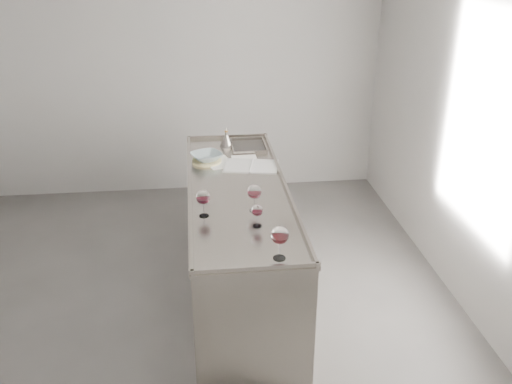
{
  "coord_description": "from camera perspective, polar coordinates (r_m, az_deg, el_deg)",
  "views": [
    {
      "loc": [
        0.18,
        -3.7,
        2.72
      ],
      "look_at": [
        0.61,
        0.03,
        1.02
      ],
      "focal_mm": 40.0,
      "sensor_mm": 36.0,
      "label": 1
    }
  ],
  "objects": [
    {
      "name": "counter",
      "position": [
        4.6,
        -1.74,
        -4.94
      ],
      "size": [
        0.77,
        2.42,
        0.97
      ],
      "color": "gray",
      "rests_on": "ground"
    },
    {
      "name": "ceramic_bowl",
      "position": [
        4.89,
        -4.97,
        3.55
      ],
      "size": [
        0.33,
        0.33,
        0.06
      ],
      "primitive_type": "imported",
      "rotation": [
        0.0,
        0.0,
        0.42
      ],
      "color": "#8FA2A7",
      "rests_on": "trivet"
    },
    {
      "name": "wine_glass_left",
      "position": [
        3.91,
        -5.3,
        -0.59
      ],
      "size": [
        0.1,
        0.1,
        0.19
      ],
      "rotation": [
        0.0,
        0.0,
        -0.38
      ],
      "color": "white",
      "rests_on": "counter"
    },
    {
      "name": "wine_glass_small",
      "position": [
        3.77,
        0.13,
        -1.93
      ],
      "size": [
        0.08,
        0.08,
        0.16
      ],
      "rotation": [
        0.0,
        0.0,
        -0.28
      ],
      "color": "white",
      "rests_on": "counter"
    },
    {
      "name": "loose_paper_top",
      "position": [
        4.89,
        -3.73,
        3.0
      ],
      "size": [
        0.29,
        0.36,
        0.0
      ],
      "primitive_type": "cube",
      "rotation": [
        0.0,
        0.0,
        0.3
      ],
      "color": "silver",
      "rests_on": "counter"
    },
    {
      "name": "notebook",
      "position": [
        4.79,
        -0.48,
        2.61
      ],
      "size": [
        0.5,
        0.39,
        0.02
      ],
      "rotation": [
        0.0,
        0.0,
        -0.2
      ],
      "color": "silver",
      "rests_on": "counter"
    },
    {
      "name": "room_shell",
      "position": [
        3.93,
        -8.84,
        4.43
      ],
      "size": [
        4.54,
        5.04,
        2.84
      ],
      "color": "#4F4D4A",
      "rests_on": "ground"
    },
    {
      "name": "trivet",
      "position": [
        4.9,
        -4.95,
        3.1
      ],
      "size": [
        0.26,
        0.26,
        0.02
      ],
      "primitive_type": "cylinder",
      "rotation": [
        0.0,
        0.0,
        0.02
      ],
      "color": "beige",
      "rests_on": "counter"
    },
    {
      "name": "loose_paper_under",
      "position": [
        4.9,
        -1.09,
        3.09
      ],
      "size": [
        0.22,
        0.31,
        0.0
      ],
      "primitive_type": "cube",
      "rotation": [
        0.0,
        0.0,
        0.01
      ],
      "color": "white",
      "rests_on": "counter"
    },
    {
      "name": "wine_glass_middle",
      "position": [
        3.97,
        -0.16,
        -0.04
      ],
      "size": [
        0.1,
        0.1,
        0.2
      ],
      "rotation": [
        0.0,
        0.0,
        0.11
      ],
      "color": "white",
      "rests_on": "counter"
    },
    {
      "name": "wine_funnel",
      "position": [
        5.26,
        -2.97,
        5.19
      ],
      "size": [
        0.13,
        0.13,
        0.19
      ],
      "rotation": [
        0.0,
        0.0,
        0.15
      ],
      "color": "#9C938B",
      "rests_on": "counter"
    },
    {
      "name": "wine_glass_right",
      "position": [
        3.38,
        2.39,
        -4.41
      ],
      "size": [
        0.11,
        0.11,
        0.22
      ],
      "rotation": [
        0.0,
        0.0,
        -0.43
      ],
      "color": "white",
      "rests_on": "counter"
    }
  ]
}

